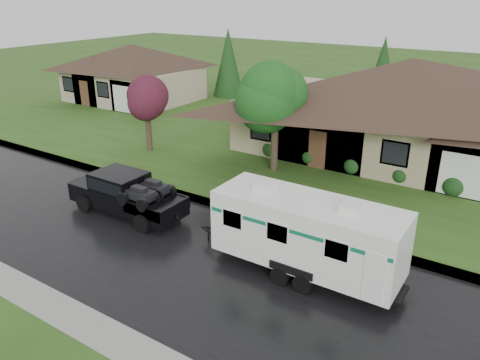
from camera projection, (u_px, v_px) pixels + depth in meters
name	position (u px, v px, depth m)	size (l,w,h in m)	color
ground	(248.00, 245.00, 18.30)	(140.00, 140.00, 0.00)	#2C4F18
road	(219.00, 269.00, 16.75)	(140.00, 8.00, 0.01)	black
curb	(276.00, 221.00, 20.01)	(140.00, 0.50, 0.15)	gray
lawn	(373.00, 145.00, 29.90)	(140.00, 26.00, 0.15)	#2C4F18
house_main	(413.00, 98.00, 26.51)	(19.44, 10.80, 6.90)	tan
house_far	(133.00, 68.00, 40.48)	(10.80, 8.64, 5.80)	tan
tree_left_green	(276.00, 99.00, 24.10)	(3.41, 3.41, 5.64)	#382B1E
tree_red	(146.00, 101.00, 27.52)	(2.66, 2.66, 4.40)	#382B1E
shrub_row	(376.00, 169.00, 24.25)	(13.60, 1.00, 1.00)	#143814
pickup_truck	(125.00, 192.00, 20.60)	(5.58, 2.12, 1.86)	black
travel_trailer	(307.00, 232.00, 15.91)	(6.88, 2.42, 3.09)	white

